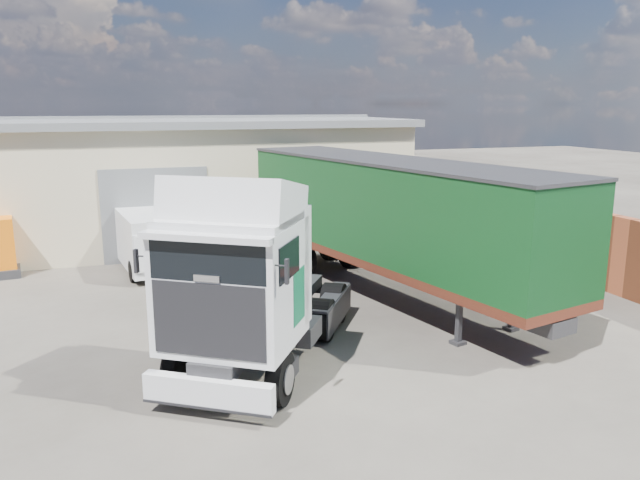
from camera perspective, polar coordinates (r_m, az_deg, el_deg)
name	(u,v)px	position (r m, az deg, el deg)	size (l,w,h in m)	color
ground	(277,346)	(15.93, -3.99, -9.66)	(120.00, 120.00, 0.00)	black
warehouse	(51,179)	(30.51, -23.36, 5.13)	(30.60, 12.60, 5.42)	#B5AC8B
brick_boundary_wall	(516,226)	(25.85, 17.50, 1.27)	(0.35, 26.00, 2.50)	#964726
tractor_unit	(249,291)	(13.83, -6.53, -4.62)	(5.94, 7.04, 4.62)	black
box_trailer	(388,214)	(19.39, 6.27, 2.40)	(5.45, 13.30, 4.33)	#2D2D30
panel_van	(152,238)	(23.74, -15.15, 0.14)	(2.77, 5.51, 2.16)	black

